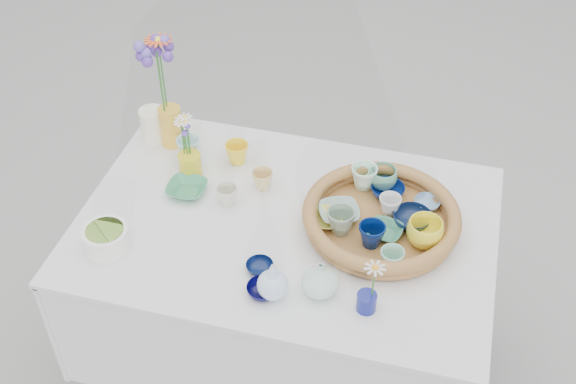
% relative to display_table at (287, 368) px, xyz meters
% --- Properties ---
extents(ground, '(80.00, 80.00, 0.00)m').
position_rel_display_table_xyz_m(ground, '(0.00, 0.00, 0.00)').
color(ground, '#A6A69E').
extents(display_table, '(1.26, 0.86, 0.77)m').
position_rel_display_table_xyz_m(display_table, '(0.00, 0.00, 0.00)').
color(display_table, silver).
rests_on(display_table, ground).
extents(wicker_tray, '(0.47, 0.47, 0.08)m').
position_rel_display_table_xyz_m(wicker_tray, '(0.28, 0.05, 0.80)').
color(wicker_tray, '#9F6532').
rests_on(wicker_tray, display_table).
extents(tray_ceramic_0, '(0.13, 0.13, 0.03)m').
position_rel_display_table_xyz_m(tray_ceramic_0, '(0.28, 0.18, 0.80)').
color(tray_ceramic_0, navy).
rests_on(tray_ceramic_0, wicker_tray).
extents(tray_ceramic_1, '(0.14, 0.14, 0.04)m').
position_rel_display_table_xyz_m(tray_ceramic_1, '(0.37, 0.07, 0.80)').
color(tray_ceramic_1, '#0C1C40').
rests_on(tray_ceramic_1, wicker_tray).
extents(tray_ceramic_2, '(0.11, 0.11, 0.08)m').
position_rel_display_table_xyz_m(tray_ceramic_2, '(0.41, -0.00, 0.83)').
color(tray_ceramic_2, yellow).
rests_on(tray_ceramic_2, wicker_tray).
extents(tray_ceramic_3, '(0.12, 0.12, 0.03)m').
position_rel_display_table_xyz_m(tray_ceramic_3, '(0.30, 0.01, 0.80)').
color(tray_ceramic_3, '#3E8966').
rests_on(tray_ceramic_3, wicker_tray).
extents(tray_ceramic_4, '(0.10, 0.10, 0.08)m').
position_rel_display_table_xyz_m(tray_ceramic_4, '(0.17, -0.01, 0.82)').
color(tray_ceramic_4, gray).
rests_on(tray_ceramic_4, wicker_tray).
extents(tray_ceramic_5, '(0.16, 0.16, 0.03)m').
position_rel_display_table_xyz_m(tray_ceramic_5, '(0.15, 0.05, 0.80)').
color(tray_ceramic_5, '#95BDB8').
rests_on(tray_ceramic_5, wicker_tray).
extents(tray_ceramic_6, '(0.10, 0.10, 0.08)m').
position_rel_display_table_xyz_m(tray_ceramic_6, '(0.20, 0.20, 0.82)').
color(tray_ceramic_6, '#CFFEE5').
rests_on(tray_ceramic_6, wicker_tray).
extents(tray_ceramic_7, '(0.07, 0.07, 0.06)m').
position_rel_display_table_xyz_m(tray_ceramic_7, '(0.30, 0.10, 0.81)').
color(tray_ceramic_7, silver).
rests_on(tray_ceramic_7, wicker_tray).
extents(tray_ceramic_8, '(0.10, 0.10, 0.03)m').
position_rel_display_table_xyz_m(tray_ceramic_8, '(0.41, 0.16, 0.80)').
color(tray_ceramic_8, '#7DA7D4').
rests_on(tray_ceramic_8, wicker_tray).
extents(tray_ceramic_9, '(0.08, 0.08, 0.07)m').
position_rel_display_table_xyz_m(tray_ceramic_9, '(0.27, -0.04, 0.82)').
color(tray_ceramic_9, '#041853').
rests_on(tray_ceramic_9, wicker_tray).
extents(tray_ceramic_10, '(0.12, 0.12, 0.03)m').
position_rel_display_table_xyz_m(tray_ceramic_10, '(0.12, 0.01, 0.80)').
color(tray_ceramic_10, '#D6CE55').
rests_on(tray_ceramic_10, wicker_tray).
extents(tray_ceramic_11, '(0.08, 0.08, 0.06)m').
position_rel_display_table_xyz_m(tray_ceramic_11, '(0.34, -0.12, 0.82)').
color(tray_ceramic_11, '#8DCCB1').
rests_on(tray_ceramic_11, wicker_tray).
extents(tray_ceramic_12, '(0.09, 0.09, 0.07)m').
position_rel_display_table_xyz_m(tray_ceramic_12, '(0.26, 0.22, 0.82)').
color(tray_ceramic_12, '#61AA8A').
rests_on(tray_ceramic_12, wicker_tray).
extents(loose_ceramic_0, '(0.09, 0.09, 0.07)m').
position_rel_display_table_xyz_m(loose_ceramic_0, '(-0.23, 0.24, 0.80)').
color(loose_ceramic_0, yellow).
rests_on(loose_ceramic_0, display_table).
extents(loose_ceramic_1, '(0.08, 0.08, 0.06)m').
position_rel_display_table_xyz_m(loose_ceramic_1, '(-0.11, 0.13, 0.80)').
color(loose_ceramic_1, '#E2C179').
rests_on(loose_ceramic_1, display_table).
extents(loose_ceramic_2, '(0.13, 0.13, 0.03)m').
position_rel_display_table_xyz_m(loose_ceramic_2, '(-0.34, 0.05, 0.78)').
color(loose_ceramic_2, '#3C9063').
rests_on(loose_ceramic_2, display_table).
extents(loose_ceramic_3, '(0.09, 0.09, 0.06)m').
position_rel_display_table_xyz_m(loose_ceramic_3, '(-0.20, 0.04, 0.80)').
color(loose_ceramic_3, beige).
rests_on(loose_ceramic_3, display_table).
extents(loose_ceramic_4, '(0.09, 0.09, 0.02)m').
position_rel_display_table_xyz_m(loose_ceramic_4, '(-0.02, -0.21, 0.78)').
color(loose_ceramic_4, '#08153F').
rests_on(loose_ceramic_4, display_table).
extents(loose_ceramic_5, '(0.11, 0.11, 0.08)m').
position_rel_display_table_xyz_m(loose_ceramic_5, '(-0.40, 0.22, 0.80)').
color(loose_ceramic_5, silver).
rests_on(loose_ceramic_5, display_table).
extents(loose_ceramic_6, '(0.10, 0.10, 0.03)m').
position_rel_display_table_xyz_m(loose_ceramic_6, '(0.01, -0.29, 0.78)').
color(loose_ceramic_6, '#060438').
rests_on(loose_ceramic_6, display_table).
extents(fluted_bowl, '(0.14, 0.14, 0.07)m').
position_rel_display_table_xyz_m(fluted_bowl, '(-0.48, -0.24, 0.80)').
color(fluted_bowl, white).
rests_on(fluted_bowl, display_table).
extents(bud_vase_paleblue, '(0.09, 0.09, 0.13)m').
position_rel_display_table_xyz_m(bud_vase_paleblue, '(0.04, -0.29, 0.83)').
color(bud_vase_paleblue, '#C4DEFF').
rests_on(bud_vase_paleblue, display_table).
extents(bud_vase_seafoam, '(0.12, 0.12, 0.11)m').
position_rel_display_table_xyz_m(bud_vase_seafoam, '(0.16, -0.24, 0.82)').
color(bud_vase_seafoam, silver).
rests_on(bud_vase_seafoam, display_table).
extents(bud_vase_cobalt, '(0.07, 0.07, 0.06)m').
position_rel_display_table_xyz_m(bud_vase_cobalt, '(0.29, -0.27, 0.79)').
color(bud_vase_cobalt, navy).
rests_on(bud_vase_cobalt, display_table).
extents(single_daisy, '(0.08, 0.08, 0.12)m').
position_rel_display_table_xyz_m(single_daisy, '(0.31, -0.26, 0.87)').
color(single_daisy, silver).
rests_on(single_daisy, bud_vase_cobalt).
extents(tall_vase_yellow, '(0.09, 0.09, 0.14)m').
position_rel_display_table_xyz_m(tall_vase_yellow, '(-0.48, 0.28, 0.84)').
color(tall_vase_yellow, gold).
rests_on(tall_vase_yellow, display_table).
extents(gerbera, '(0.10, 0.10, 0.27)m').
position_rel_display_table_xyz_m(gerbera, '(-0.49, 0.29, 1.03)').
color(gerbera, '#F95C2A').
rests_on(gerbera, tall_vase_yellow).
extents(hydrangea, '(0.09, 0.09, 0.31)m').
position_rel_display_table_xyz_m(hydrangea, '(-0.49, 0.26, 1.02)').
color(hydrangea, '#5C37A1').
rests_on(hydrangea, tall_vase_yellow).
extents(white_pitcher, '(0.13, 0.10, 0.12)m').
position_rel_display_table_xyz_m(white_pitcher, '(-0.55, 0.29, 0.82)').
color(white_pitcher, white).
rests_on(white_pitcher, display_table).
extents(daisy_cup, '(0.10, 0.10, 0.08)m').
position_rel_display_table_xyz_m(daisy_cup, '(-0.36, 0.14, 0.80)').
color(daisy_cup, yellow).
rests_on(daisy_cup, display_table).
extents(daisy_posy, '(0.10, 0.10, 0.14)m').
position_rel_display_table_xyz_m(daisy_posy, '(-0.38, 0.15, 0.91)').
color(daisy_posy, white).
rests_on(daisy_posy, daisy_cup).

